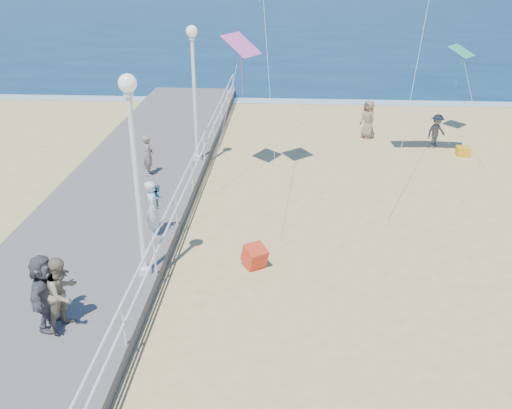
# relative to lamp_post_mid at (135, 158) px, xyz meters

# --- Properties ---
(ground) EXTENTS (160.00, 160.00, 0.00)m
(ground) POSITION_rel_lamp_post_mid_xyz_m (5.35, 0.00, -3.66)
(ground) COLOR #E6C778
(ground) RESTS_ON ground
(ocean) EXTENTS (160.00, 90.00, 0.05)m
(ocean) POSITION_rel_lamp_post_mid_xyz_m (5.35, 65.00, -3.65)
(ocean) COLOR #0C2E4D
(ocean) RESTS_ON ground
(surf_line) EXTENTS (160.00, 1.20, 0.04)m
(surf_line) POSITION_rel_lamp_post_mid_xyz_m (5.35, 20.50, -3.63)
(surf_line) COLOR white
(surf_line) RESTS_ON ground
(boardwalk) EXTENTS (5.00, 44.00, 0.40)m
(boardwalk) POSITION_rel_lamp_post_mid_xyz_m (-2.15, 0.00, -3.46)
(boardwalk) COLOR slate
(boardwalk) RESTS_ON ground
(railing) EXTENTS (0.05, 42.00, 0.55)m
(railing) POSITION_rel_lamp_post_mid_xyz_m (0.30, 0.00, -2.41)
(railing) COLOR white
(railing) RESTS_ON boardwalk
(lamp_post_mid) EXTENTS (0.44, 0.44, 5.32)m
(lamp_post_mid) POSITION_rel_lamp_post_mid_xyz_m (0.00, 0.00, 0.00)
(lamp_post_mid) COLOR white
(lamp_post_mid) RESTS_ON boardwalk
(lamp_post_far) EXTENTS (0.44, 0.44, 5.32)m
(lamp_post_far) POSITION_rel_lamp_post_mid_xyz_m (0.00, 9.00, 0.00)
(lamp_post_far) COLOR white
(lamp_post_far) RESTS_ON boardwalk
(woman_holding_toddler) EXTENTS (0.55, 0.71, 1.74)m
(woman_holding_toddler) POSITION_rel_lamp_post_mid_xyz_m (-0.24, 2.25, -2.39)
(woman_holding_toddler) COLOR silver
(woman_holding_toddler) RESTS_ON boardwalk
(toddler_held) EXTENTS (0.34, 0.40, 0.72)m
(toddler_held) POSITION_rel_lamp_post_mid_xyz_m (-0.09, 2.40, -2.05)
(toddler_held) COLOR teal
(toddler_held) RESTS_ON boardwalk
(spectator_1) EXTENTS (0.94, 1.05, 1.78)m
(spectator_1) POSITION_rel_lamp_post_mid_xyz_m (-1.22, -2.42, -2.37)
(spectator_1) COLOR gray
(spectator_1) RESTS_ON boardwalk
(spectator_5) EXTENTS (0.54, 1.70, 1.83)m
(spectator_5) POSITION_rel_lamp_post_mid_xyz_m (-1.62, -2.42, -2.34)
(spectator_5) COLOR #56565B
(spectator_5) RESTS_ON boardwalk
(spectator_6) EXTENTS (0.47, 0.63, 1.57)m
(spectator_6) POSITION_rel_lamp_post_mid_xyz_m (-1.55, 7.21, -2.48)
(spectator_6) COLOR gray
(spectator_6) RESTS_ON boardwalk
(beach_walker_a) EXTENTS (1.16, 1.02, 1.56)m
(beach_walker_a) POSITION_rel_lamp_post_mid_xyz_m (10.39, 12.39, -2.88)
(beach_walker_a) COLOR #56555A
(beach_walker_a) RESTS_ON ground
(beach_walker_c) EXTENTS (0.97, 1.06, 1.82)m
(beach_walker_c) POSITION_rel_lamp_post_mid_xyz_m (7.48, 13.72, -2.75)
(beach_walker_c) COLOR #826F5A
(beach_walker_c) RESTS_ON ground
(box_kite) EXTENTS (0.86, 0.90, 0.74)m
(box_kite) POSITION_rel_lamp_post_mid_xyz_m (2.87, 1.17, -3.36)
(box_kite) COLOR red
(box_kite) RESTS_ON ground
(beach_chair_left) EXTENTS (0.55, 0.55, 0.40)m
(beach_chair_left) POSITION_rel_lamp_post_mid_xyz_m (11.39, 11.33, -3.46)
(beach_chair_left) COLOR gold
(beach_chair_left) RESTS_ON ground
(kite_diamond_pink) EXTENTS (1.49, 1.59, 0.74)m
(kite_diamond_pink) POSITION_rel_lamp_post_mid_xyz_m (1.91, 8.50, 1.44)
(kite_diamond_pink) COLOR #FC5CBB
(kite_diamond_green) EXTENTS (1.41, 1.43, 0.47)m
(kite_diamond_green) POSITION_rel_lamp_post_mid_xyz_m (11.59, 14.47, 0.34)
(kite_diamond_green) COLOR #25AF74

